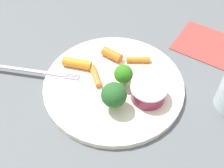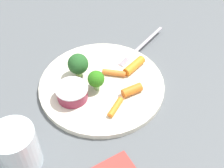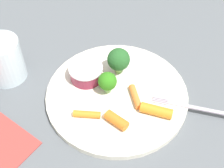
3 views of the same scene
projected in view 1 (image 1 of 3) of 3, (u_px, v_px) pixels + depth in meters
The scene contains 11 objects.
ground_plane at pixel (114, 87), 0.54m from camera, with size 2.40×2.40×0.00m, color #555A5F.
plate at pixel (114, 85), 0.54m from camera, with size 0.26×0.26×0.01m, color silver.
sauce_cup at pixel (148, 92), 0.50m from camera, with size 0.06×0.06×0.03m.
broccoli_floret_0 at pixel (114, 95), 0.47m from camera, with size 0.04×0.04×0.05m.
broccoli_floret_1 at pixel (123, 74), 0.51m from camera, with size 0.03×0.03×0.04m.
carrot_stick_0 at pixel (138, 60), 0.56m from camera, with size 0.01×0.01×0.05m, color orange.
carrot_stick_1 at pixel (96, 76), 0.53m from camera, with size 0.01×0.01×0.05m, color orange.
carrot_stick_2 at pixel (77, 63), 0.55m from camera, with size 0.02×0.02×0.06m, color orange.
carrot_stick_3 at pixel (112, 55), 0.57m from camera, with size 0.02×0.02×0.04m, color orange.
fork at pixel (37, 72), 0.55m from camera, with size 0.15×0.11×0.00m.
napkin at pixel (213, 46), 0.61m from camera, with size 0.15×0.11×0.00m, color #AE3934.
Camera 1 is at (0.25, -0.24, 0.41)m, focal length 45.79 mm.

